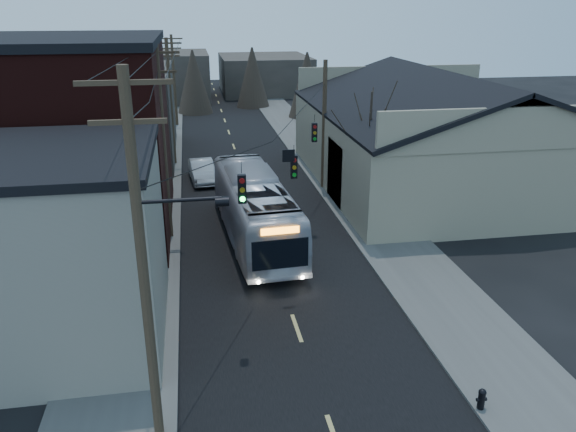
% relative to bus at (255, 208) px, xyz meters
% --- Properties ---
extents(road_surface, '(9.00, 110.00, 0.02)m').
position_rel_bus_xyz_m(road_surface, '(0.52, 12.85, -1.69)').
color(road_surface, black).
rests_on(road_surface, ground).
extents(sidewalk_left, '(4.00, 110.00, 0.12)m').
position_rel_bus_xyz_m(sidewalk_left, '(-5.98, 12.85, -1.64)').
color(sidewalk_left, '#474744').
rests_on(sidewalk_left, ground).
extents(sidewalk_right, '(4.00, 110.00, 0.12)m').
position_rel_bus_xyz_m(sidewalk_right, '(7.02, 12.85, -1.64)').
color(sidewalk_right, '#474744').
rests_on(sidewalk_right, ground).
extents(building_clapboard, '(8.00, 8.00, 7.00)m').
position_rel_bus_xyz_m(building_clapboard, '(-8.48, -8.15, 1.80)').
color(building_clapboard, slate).
rests_on(building_clapboard, ground).
extents(building_brick, '(10.00, 12.00, 10.00)m').
position_rel_bus_xyz_m(building_brick, '(-9.48, 2.85, 3.30)').
color(building_brick, black).
rests_on(building_brick, ground).
extents(building_left_far, '(9.00, 14.00, 7.00)m').
position_rel_bus_xyz_m(building_left_far, '(-8.98, 18.85, 1.80)').
color(building_left_far, '#342F29').
rests_on(building_left_far, ground).
extents(warehouse, '(16.16, 20.60, 7.73)m').
position_rel_bus_xyz_m(warehouse, '(13.52, 7.85, 0.99)').
color(warehouse, gray).
rests_on(warehouse, ground).
extents(building_far_left, '(10.00, 12.00, 6.00)m').
position_rel_bus_xyz_m(building_far_left, '(-5.48, 47.85, 1.30)').
color(building_far_left, '#342F29').
rests_on(building_far_left, ground).
extents(building_far_right, '(12.00, 14.00, 5.00)m').
position_rel_bus_xyz_m(building_far_right, '(7.52, 52.85, 0.80)').
color(building_far_right, '#342F29').
rests_on(building_far_right, ground).
extents(bare_tree, '(0.40, 0.40, 7.20)m').
position_rel_bus_xyz_m(bare_tree, '(7.02, 2.85, 1.90)').
color(bare_tree, black).
rests_on(bare_tree, ground).
extents(utility_lines, '(11.24, 45.28, 10.50)m').
position_rel_bus_xyz_m(utility_lines, '(-2.59, 7.00, 3.25)').
color(utility_lines, '#382B1E').
rests_on(utility_lines, ground).
extents(bus, '(3.64, 12.39, 3.41)m').
position_rel_bus_xyz_m(bus, '(0.00, 0.00, 0.00)').
color(bus, silver).
rests_on(bus, ground).
extents(parked_car, '(1.98, 4.64, 1.49)m').
position_rel_bus_xyz_m(parked_car, '(-2.48, 10.94, -0.96)').
color(parked_car, '#B2B6BB').
rests_on(parked_car, ground).
extents(fire_hydrant, '(0.33, 0.24, 0.70)m').
position_rel_bus_xyz_m(fire_hydrant, '(5.22, -14.77, -1.21)').
color(fire_hydrant, black).
rests_on(fire_hydrant, sidewalk_right).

